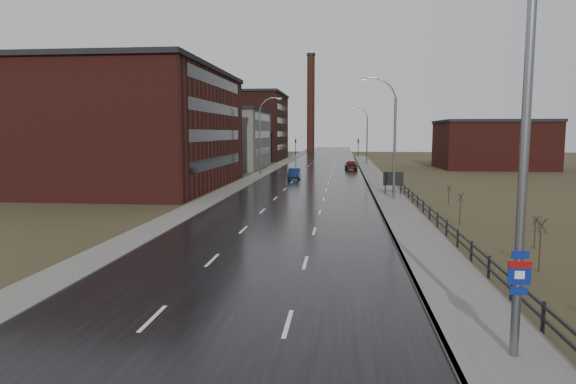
% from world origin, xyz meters
% --- Properties ---
extents(ground, '(320.00, 320.00, 0.00)m').
position_xyz_m(ground, '(0.00, 0.00, 0.00)').
color(ground, '#2D2819').
rests_on(ground, ground).
extents(road, '(14.00, 300.00, 0.06)m').
position_xyz_m(road, '(0.00, 60.00, 0.03)').
color(road, black).
rests_on(road, ground).
extents(sidewalk_right, '(3.20, 180.00, 0.18)m').
position_xyz_m(sidewalk_right, '(8.60, 35.00, 0.09)').
color(sidewalk_right, '#595651').
rests_on(sidewalk_right, ground).
extents(curb_right, '(0.16, 180.00, 0.18)m').
position_xyz_m(curb_right, '(7.08, 35.00, 0.09)').
color(curb_right, slate).
rests_on(curb_right, ground).
extents(sidewalk_left, '(2.40, 260.00, 0.12)m').
position_xyz_m(sidewalk_left, '(-8.20, 60.00, 0.06)').
color(sidewalk_left, '#595651').
rests_on(sidewalk_left, ground).
extents(warehouse_near, '(22.44, 28.56, 13.50)m').
position_xyz_m(warehouse_near, '(-20.99, 45.00, 6.76)').
color(warehouse_near, '#471914').
rests_on(warehouse_near, ground).
extents(warehouse_mid, '(16.32, 20.40, 10.50)m').
position_xyz_m(warehouse_mid, '(-17.99, 78.00, 5.26)').
color(warehouse_mid, slate).
rests_on(warehouse_mid, ground).
extents(warehouse_far, '(26.52, 24.48, 15.50)m').
position_xyz_m(warehouse_far, '(-22.99, 108.00, 7.76)').
color(warehouse_far, '#331611').
rests_on(warehouse_far, ground).
extents(building_right, '(18.36, 16.32, 8.50)m').
position_xyz_m(building_right, '(30.30, 82.00, 4.26)').
color(building_right, '#471914').
rests_on(building_right, ground).
extents(smokestack, '(2.70, 2.70, 30.70)m').
position_xyz_m(smokestack, '(-6.00, 150.00, 15.50)').
color(smokestack, '#331611').
rests_on(smokestack, ground).
extents(streetlight_main, '(3.91, 0.29, 12.11)m').
position_xyz_m(streetlight_main, '(8.47, 2.00, 6.06)').
color(streetlight_main, slate).
rests_on(streetlight_main, ground).
extents(streetlight_right_mid, '(3.36, 0.28, 11.35)m').
position_xyz_m(streetlight_right_mid, '(8.50, 36.00, 5.84)').
color(streetlight_right_mid, slate).
rests_on(streetlight_right_mid, ground).
extents(streetlight_left, '(3.36, 0.28, 11.35)m').
position_xyz_m(streetlight_left, '(-7.70, 62.00, 5.84)').
color(streetlight_left, slate).
rests_on(streetlight_left, ground).
extents(streetlight_right_far, '(3.36, 0.28, 11.35)m').
position_xyz_m(streetlight_right_far, '(8.50, 90.00, 5.84)').
color(streetlight_right_far, slate).
rests_on(streetlight_right_far, ground).
extents(guardrail, '(0.10, 53.05, 1.10)m').
position_xyz_m(guardrail, '(10.30, 18.31, 0.71)').
color(guardrail, black).
rests_on(guardrail, ground).
extents(shrub_c, '(0.60, 0.63, 2.53)m').
position_xyz_m(shrub_c, '(12.98, 11.69, 1.34)').
color(shrub_c, '#382D23').
rests_on(shrub_c, ground).
extents(shrub_d, '(0.44, 0.46, 1.81)m').
position_xyz_m(shrub_d, '(14.55, 16.69, 0.96)').
color(shrub_d, '#382D23').
rests_on(shrub_d, ground).
extents(shrub_e, '(0.54, 0.57, 2.28)m').
position_xyz_m(shrub_e, '(12.06, 23.51, 1.21)').
color(shrub_e, '#382D23').
rests_on(shrub_e, ground).
extents(shrub_f, '(0.41, 0.43, 1.70)m').
position_xyz_m(shrub_f, '(13.34, 33.65, 0.90)').
color(shrub_f, '#382D23').
rests_on(shrub_f, ground).
extents(billboard, '(2.00, 0.17, 2.41)m').
position_xyz_m(billboard, '(9.10, 39.66, 1.64)').
color(billboard, black).
rests_on(billboard, ground).
extents(traffic_light_left, '(0.58, 2.73, 5.30)m').
position_xyz_m(traffic_light_left, '(-8.00, 120.00, 4.60)').
color(traffic_light_left, black).
rests_on(traffic_light_left, ground).
extents(traffic_light_right, '(0.58, 2.73, 5.30)m').
position_xyz_m(traffic_light_right, '(8.00, 120.00, 4.60)').
color(traffic_light_right, black).
rests_on(traffic_light_right, ground).
extents(car_near, '(1.57, 4.37, 1.43)m').
position_xyz_m(car_near, '(-2.41, 56.59, 0.72)').
color(car_near, '#0C1B3E').
rests_on(car_near, ground).
extents(car_far, '(2.26, 4.81, 1.59)m').
position_xyz_m(car_far, '(5.50, 75.44, 0.80)').
color(car_far, '#4C140C').
rests_on(car_far, ground).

